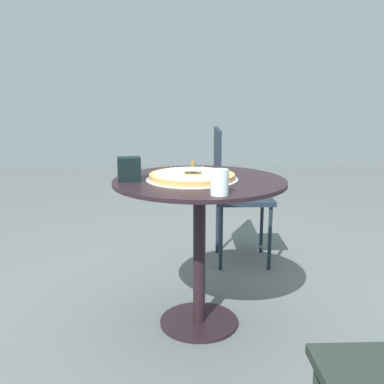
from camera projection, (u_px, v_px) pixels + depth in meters
ground_plane at (199, 323)px, 2.24m from camera, size 10.00×10.00×0.00m
patio_table at (199, 216)px, 2.12m from camera, size 0.81×0.81×0.73m
pizza_on_tray at (192, 177)px, 2.07m from camera, size 0.43×0.43×0.05m
pizza_server at (192, 166)px, 2.11m from camera, size 0.09×0.21×0.02m
drinking_cup at (219, 182)px, 1.76m from camera, size 0.07×0.07×0.10m
napkin_dispenser at (129, 169)px, 2.03m from camera, size 0.11×0.08×0.11m
patio_chair_far at (232, 187)px, 2.95m from camera, size 0.40×0.40×0.90m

